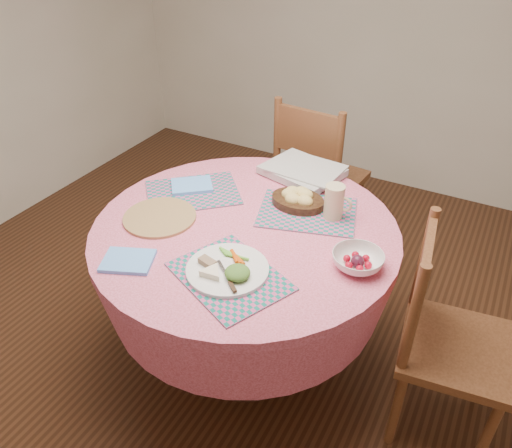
% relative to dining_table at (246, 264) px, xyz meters
% --- Properties ---
extents(ground, '(4.00, 4.00, 0.00)m').
position_rel_dining_table_xyz_m(ground, '(0.00, 0.00, -0.56)').
color(ground, '#331C0F').
rests_on(ground, ground).
extents(dining_table, '(1.24, 1.24, 0.75)m').
position_rel_dining_table_xyz_m(dining_table, '(0.00, 0.00, 0.00)').
color(dining_table, pink).
rests_on(dining_table, ground).
extents(chair_right, '(0.46, 0.47, 0.92)m').
position_rel_dining_table_xyz_m(chair_right, '(0.82, 0.07, -0.08)').
color(chair_right, brown).
rests_on(chair_right, ground).
extents(chair_back, '(0.49, 0.47, 0.97)m').
position_rel_dining_table_xyz_m(chair_back, '(-0.07, 0.95, -0.05)').
color(chair_back, brown).
rests_on(chair_back, ground).
extents(placemat_front, '(0.49, 0.44, 0.01)m').
position_rel_dining_table_xyz_m(placemat_front, '(0.10, -0.30, 0.20)').
color(placemat_front, '#136E63').
rests_on(placemat_front, dining_table).
extents(placemat_left, '(0.50, 0.49, 0.01)m').
position_rel_dining_table_xyz_m(placemat_left, '(-0.34, 0.12, 0.20)').
color(placemat_left, '#136E63').
rests_on(placemat_left, dining_table).
extents(placemat_back, '(0.47, 0.40, 0.01)m').
position_rel_dining_table_xyz_m(placemat_back, '(0.18, 0.21, 0.20)').
color(placemat_back, '#136E63').
rests_on(placemat_back, dining_table).
extents(wicker_trivet, '(0.30, 0.30, 0.01)m').
position_rel_dining_table_xyz_m(wicker_trivet, '(-0.34, -0.11, 0.20)').
color(wicker_trivet, olive).
rests_on(wicker_trivet, dining_table).
extents(napkin_near, '(0.22, 0.20, 0.01)m').
position_rel_dining_table_xyz_m(napkin_near, '(-0.26, -0.40, 0.20)').
color(napkin_near, '#63A6FF').
rests_on(napkin_near, dining_table).
extents(napkin_far, '(0.23, 0.22, 0.01)m').
position_rel_dining_table_xyz_m(napkin_far, '(-0.37, 0.15, 0.21)').
color(napkin_far, '#63A6FF').
rests_on(napkin_far, placemat_left).
extents(dinner_plate, '(0.30, 0.30, 0.05)m').
position_rel_dining_table_xyz_m(dinner_plate, '(0.09, -0.28, 0.22)').
color(dinner_plate, white).
rests_on(dinner_plate, placemat_front).
extents(bread_bowl, '(0.23, 0.23, 0.08)m').
position_rel_dining_table_xyz_m(bread_bowl, '(0.12, 0.25, 0.23)').
color(bread_bowl, black).
rests_on(bread_bowl, placemat_back).
extents(latte_mug, '(0.12, 0.08, 0.14)m').
position_rel_dining_table_xyz_m(latte_mug, '(0.29, 0.23, 0.27)').
color(latte_mug, beige).
rests_on(latte_mug, placemat_back).
extents(fruit_bowl, '(0.22, 0.22, 0.06)m').
position_rel_dining_table_xyz_m(fruit_bowl, '(0.48, -0.03, 0.22)').
color(fruit_bowl, white).
rests_on(fruit_bowl, dining_table).
extents(newspaper_stack, '(0.40, 0.34, 0.04)m').
position_rel_dining_table_xyz_m(newspaper_stack, '(0.03, 0.50, 0.22)').
color(newspaper_stack, silver).
rests_on(newspaper_stack, dining_table).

